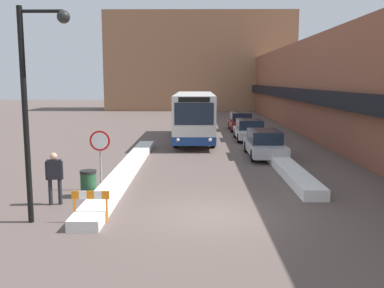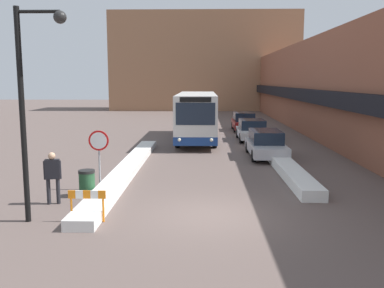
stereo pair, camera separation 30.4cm
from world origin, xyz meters
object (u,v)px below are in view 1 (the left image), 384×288
city_bus (194,115)px  parked_car_middle (250,130)px  street_lamp (34,91)px  stop_sign (100,147)px  pedestrian (54,174)px  parked_car_front (264,144)px  trash_bin (88,183)px  parked_car_back (241,121)px  construction_barricade (91,200)px

city_bus → parked_car_middle: 3.96m
city_bus → parked_car_middle: bearing=1.2°
parked_car_middle → street_lamp: size_ratio=0.70×
parked_car_middle → stop_sign: bearing=-117.9°
city_bus → parked_car_middle: city_bus is taller
parked_car_middle → pedestrian: pedestrian is taller
pedestrian → parked_car_front: bearing=34.4°
trash_bin → parked_car_front: bearing=47.3°
parked_car_back → pedestrian: (-8.40, -21.59, 0.32)m
city_bus → trash_bin: size_ratio=11.56×
trash_bin → construction_barricade: (0.76, -2.79, 0.19)m
city_bus → construction_barricade: bearing=-99.6°
parked_car_back → pedestrian: 23.17m
trash_bin → construction_barricade: size_ratio=0.86×
construction_barricade → pedestrian: bearing=132.3°
parked_car_front → parked_car_middle: 6.54m
construction_barricade → street_lamp: bearing=-179.9°
parked_car_back → construction_barricade: bearing=-106.2°
parked_car_front → parked_car_back: size_ratio=1.10×
stop_sign → trash_bin: stop_sign is taller
parked_car_back → street_lamp: size_ratio=0.71×
parked_car_back → street_lamp: 24.98m
stop_sign → pedestrian: size_ratio=1.29×
street_lamp → construction_barricade: 3.47m
stop_sign → pedestrian: bearing=-119.8°
trash_bin → city_bus: bearing=75.8°
pedestrian → parked_car_middle: bearing=48.8°
parked_car_front → stop_sign: stop_sign is taller
construction_barricade → trash_bin: bearing=105.3°
city_bus → street_lamp: street_lamp is taller
city_bus → parked_car_front: (3.83, -6.46, -1.02)m
parked_car_middle → parked_car_back: (0.00, 5.89, 0.01)m
city_bus → pedestrian: size_ratio=6.25×
parked_car_middle → parked_car_back: size_ratio=1.00×
stop_sign → trash_bin: 1.50m
city_bus → parked_car_back: 7.16m
parked_car_front → pedestrian: 12.43m
street_lamp → construction_barricade: street_lamp is taller
street_lamp → parked_car_middle: bearing=64.8°
stop_sign → construction_barricade: bearing=-82.0°
street_lamp → trash_bin: 4.40m
parked_car_front → stop_sign: bearing=-135.2°
parked_car_middle → trash_bin: (-7.54, -14.69, -0.25)m
parked_car_front → parked_car_middle: bearing=90.0°
stop_sign → street_lamp: 4.40m
parked_car_back → stop_sign: 20.99m
city_bus → trash_bin: city_bus is taller
pedestrian → trash_bin: (0.86, 1.00, -0.58)m
pedestrian → construction_barricade: 2.45m
city_bus → construction_barricade: 17.69m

